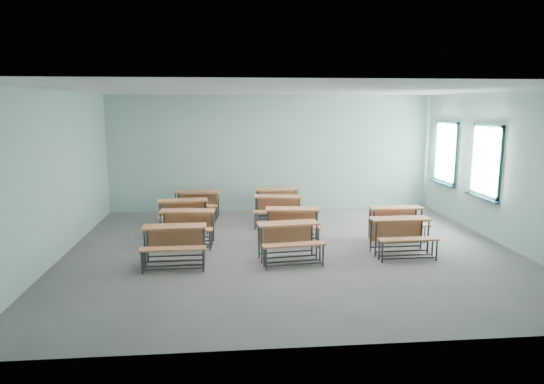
{
  "coord_description": "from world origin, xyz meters",
  "views": [
    {
      "loc": [
        -1.28,
        -9.41,
        2.89
      ],
      "look_at": [
        -0.27,
        1.2,
        1.0
      ],
      "focal_mm": 32.0,
      "sensor_mm": 36.0,
      "label": 1
    }
  ],
  "objects": [
    {
      "name": "desk_unit_r1c0",
      "position": [
        -2.13,
        0.64,
        0.49
      ],
      "size": [
        1.21,
        0.86,
        0.72
      ],
      "rotation": [
        0.0,
        0.0,
        -0.08
      ],
      "color": "#BC6D44",
      "rests_on": "ground"
    },
    {
      "name": "desk_unit_r2c1",
      "position": [
        -0.04,
        2.12,
        0.49
      ],
      "size": [
        1.25,
        0.92,
        0.72
      ],
      "rotation": [
        0.0,
        0.0,
        -0.13
      ],
      "color": "#BC6D44",
      "rests_on": "ground"
    },
    {
      "name": "room",
      "position": [
        0.08,
        0.03,
        1.6
      ],
      "size": [
        9.04,
        8.04,
        3.24
      ],
      "color": "slate",
      "rests_on": "ground"
    },
    {
      "name": "desk_unit_r0c0",
      "position": [
        -2.25,
        -0.7,
        0.49
      ],
      "size": [
        1.16,
        0.79,
        0.72
      ],
      "rotation": [
        0.0,
        0.0,
        0.01
      ],
      "color": "#BC6D44",
      "rests_on": "ground"
    },
    {
      "name": "desk_unit_r3c1",
      "position": [
        0.07,
        3.23,
        0.49
      ],
      "size": [
        1.19,
        0.83,
        0.72
      ],
      "rotation": [
        0.0,
        0.0,
        0.04
      ],
      "color": "#BC6D44",
      "rests_on": "ground"
    },
    {
      "name": "desk_unit_r1c2",
      "position": [
        2.4,
        0.55,
        0.49
      ],
      "size": [
        1.16,
        0.78,
        0.72
      ],
      "rotation": [
        0.0,
        0.0,
        0.0
      ],
      "color": "#BC6D44",
      "rests_on": "ground"
    },
    {
      "name": "desk_unit_r1c1",
      "position": [
        0.12,
        0.64,
        0.49
      ],
      "size": [
        1.23,
        0.9,
        0.72
      ],
      "rotation": [
        0.0,
        0.0,
        -0.11
      ],
      "color": "#BC6D44",
      "rests_on": "ground"
    },
    {
      "name": "desk_unit_r3c0",
      "position": [
        -2.07,
        3.03,
        0.49
      ],
      "size": [
        1.24,
        0.9,
        0.72
      ],
      "rotation": [
        0.0,
        0.0,
        -0.12
      ],
      "color": "#BC6D44",
      "rests_on": "ground"
    },
    {
      "name": "desk_unit_r2c0",
      "position": [
        -2.31,
        1.83,
        0.49
      ],
      "size": [
        1.23,
        0.9,
        0.72
      ],
      "rotation": [
        0.0,
        0.0,
        0.11
      ],
      "color": "#BC6D44",
      "rests_on": "ground"
    },
    {
      "name": "desk_unit_r0c2",
      "position": [
        2.11,
        -0.5,
        0.49
      ],
      "size": [
        1.17,
        0.8,
        0.72
      ],
      "rotation": [
        0.0,
        0.0,
        0.02
      ],
      "color": "#BC6D44",
      "rests_on": "ground"
    },
    {
      "name": "desk_unit_r0c1",
      "position": [
        -0.13,
        -0.66,
        0.49
      ],
      "size": [
        1.24,
        0.9,
        0.72
      ],
      "rotation": [
        0.0,
        0.0,
        0.11
      ],
      "color": "#BC6D44",
      "rests_on": "ground"
    }
  ]
}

